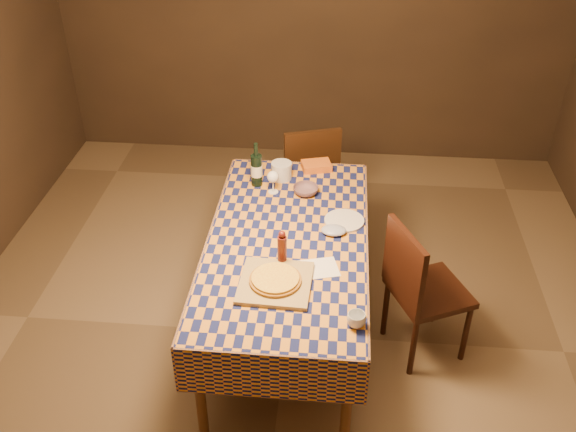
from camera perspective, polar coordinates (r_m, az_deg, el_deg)
The scene contains 16 objects.
room at distance 3.44m, azimuth -0.08°, elevation 5.73°, with size 5.00×5.10×2.70m.
dining_table at distance 3.80m, azimuth -0.07°, elevation -3.00°, with size 0.94×1.84×0.77m.
cutting_board at distance 3.42m, azimuth -1.13°, elevation -5.96°, with size 0.38×0.38×0.02m, color olive.
pizza at distance 3.41m, azimuth -1.14°, elevation -5.64°, with size 0.36×0.36×0.03m.
pepper_mill at distance 3.51m, azimuth -0.53°, elevation -2.90°, with size 0.06×0.06×0.22m.
bowl at distance 4.15m, azimuth 1.59°, elevation 2.30°, with size 0.16×0.16×0.05m, color #634953.
wine_glass at distance 4.12m, azimuth -1.34°, elevation 3.44°, with size 0.08×0.08×0.16m.
wine_bottle at distance 4.21m, azimuth -2.81°, elevation 4.16°, with size 0.10×0.10×0.31m.
deli_tub at distance 4.30m, azimuth -0.58°, elevation 4.06°, with size 0.14×0.14×0.11m, color silver.
takeout_container at distance 4.43m, azimuth 2.53°, elevation 4.48°, with size 0.20×0.14×0.05m, color #C45D19.
white_plate at distance 3.91m, azimuth 5.02°, elevation -0.42°, with size 0.24×0.24×0.01m, color silver.
tumbler at distance 3.19m, azimuth 6.10°, elevation -9.16°, with size 0.10×0.10×0.08m, color silver.
flour_patch at distance 3.54m, azimuth 2.62°, elevation -4.68°, with size 0.23×0.17×0.00m, color white.
flour_bag at distance 3.80m, azimuth 4.09°, elevation -1.27°, with size 0.15×0.11×0.04m, color #909BB9.
chair_far at distance 4.88m, azimuth 1.81°, elevation 3.87°, with size 0.53×0.53×0.93m.
chair_right at distance 3.88m, azimuth 11.52°, elevation -6.09°, with size 0.56×0.56×0.93m.
Camera 1 is at (0.28, -3.01, 3.00)m, focal length 40.00 mm.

